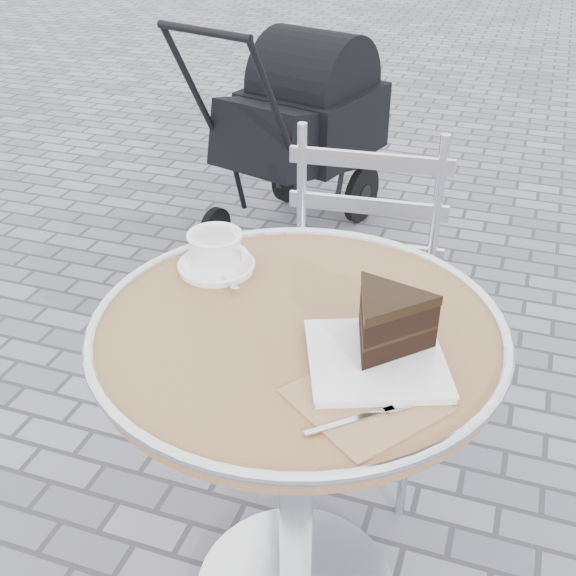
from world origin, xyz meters
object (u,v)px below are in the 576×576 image
(cappuccino_set, at_px, (216,254))
(bistro_chair, at_px, (360,269))
(cafe_table, at_px, (297,399))
(baby_stroller, at_px, (299,134))
(cake_plate_set, at_px, (385,330))

(cappuccino_set, bearing_deg, bistro_chair, 76.69)
(cafe_table, bearing_deg, cappuccino_set, 148.00)
(cafe_table, xyz_separation_m, baby_stroller, (-0.57, 1.72, -0.15))
(cappuccino_set, relative_size, baby_stroller, 0.16)
(cafe_table, height_order, bistro_chair, bistro_chair)
(cafe_table, relative_size, cake_plate_set, 2.08)
(cappuccino_set, bearing_deg, cake_plate_set, -13.88)
(bistro_chair, xyz_separation_m, baby_stroller, (-0.55, 1.18, -0.12))
(cake_plate_set, bearing_deg, bistro_chair, 84.77)
(bistro_chair, relative_size, baby_stroller, 0.90)
(cake_plate_set, relative_size, bistro_chair, 0.41)
(cafe_table, height_order, baby_stroller, baby_stroller)
(cake_plate_set, xyz_separation_m, bistro_chair, (-0.17, 0.59, -0.24))
(cappuccino_set, distance_m, cake_plate_set, 0.40)
(cake_plate_set, distance_m, baby_stroller, 1.94)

